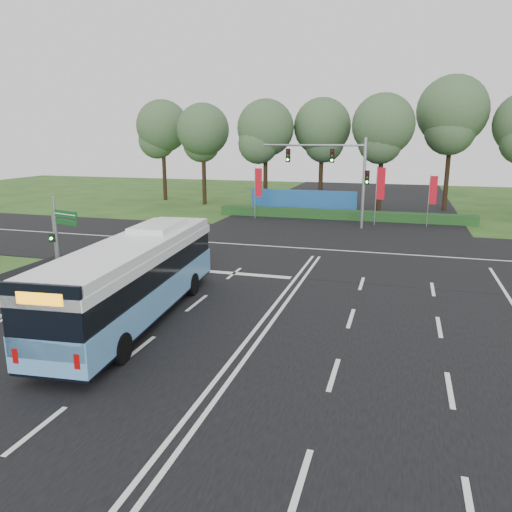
{
  "coord_description": "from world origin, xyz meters",
  "views": [
    {
      "loc": [
        4.95,
        -18.93,
        7.06
      ],
      "look_at": [
        -1.21,
        2.0,
        1.82
      ],
      "focal_mm": 35.0,
      "sensor_mm": 36.0,
      "label": 1
    }
  ],
  "objects": [
    {
      "name": "ground",
      "position": [
        0.0,
        0.0,
        0.0
      ],
      "size": [
        120.0,
        120.0,
        0.0
      ],
      "primitive_type": "plane",
      "color": "#264A18",
      "rests_on": "ground"
    },
    {
      "name": "street_sign",
      "position": [
        -10.34,
        0.53,
        2.71
      ],
      "size": [
        1.63,
        0.58,
        4.34
      ],
      "rotation": [
        0.0,
        0.0,
        -0.3
      ],
      "color": "gray",
      "rests_on": "ground"
    },
    {
      "name": "pedestrian_signal",
      "position": [
        -11.14,
        1.04,
        1.83
      ],
      "size": [
        0.31,
        0.41,
        3.34
      ],
      "rotation": [
        0.0,
        0.0,
        0.42
      ],
      "color": "gray",
      "rests_on": "ground"
    },
    {
      "name": "banner_flag_mid",
      "position": [
        3.12,
        22.31,
        3.1
      ],
      "size": [
        0.7,
        0.17,
        4.77
      ],
      "rotation": [
        0.0,
        0.0,
        -0.17
      ],
      "color": "gray",
      "rests_on": "ground"
    },
    {
      "name": "eucalyptus_row",
      "position": [
        0.38,
        31.34,
        8.21
      ],
      "size": [
        46.98,
        9.9,
        12.71
      ],
      "color": "black",
      "rests_on": "ground"
    },
    {
      "name": "kerb_strip",
      "position": [
        -10.1,
        -3.0,
        0.06
      ],
      "size": [
        0.25,
        18.0,
        0.12
      ],
      "primitive_type": "cube",
      "color": "gray",
      "rests_on": "ground"
    },
    {
      "name": "traffic_light_gantry",
      "position": [
        0.21,
        20.5,
        4.66
      ],
      "size": [
        8.41,
        0.28,
        7.0
      ],
      "color": "gray",
      "rests_on": "ground"
    },
    {
      "name": "blue_hoarding",
      "position": [
        -4.0,
        27.0,
        1.1
      ],
      "size": [
        10.0,
        0.3,
        2.2
      ],
      "primitive_type": "cube",
      "color": "#1A4F90",
      "rests_on": "ground"
    },
    {
      "name": "banner_flag_right",
      "position": [
        7.16,
        22.72,
        2.72
      ],
      "size": [
        0.61,
        0.1,
        4.15
      ],
      "rotation": [
        0.0,
        0.0,
        -0.09
      ],
      "color": "gray",
      "rests_on": "ground"
    },
    {
      "name": "road_cross",
      "position": [
        0.0,
        12.0,
        0.03
      ],
      "size": [
        120.0,
        14.0,
        0.05
      ],
      "primitive_type": "cube",
      "color": "black",
      "rests_on": "ground"
    },
    {
      "name": "city_bus",
      "position": [
        -4.79,
        -2.41,
        1.73
      ],
      "size": [
        3.59,
        12.15,
        3.44
      ],
      "rotation": [
        0.0,
        0.0,
        0.09
      ],
      "color": "#5B98D3",
      "rests_on": "ground"
    },
    {
      "name": "banner_flag_left",
      "position": [
        -7.11,
        22.49,
        2.95
      ],
      "size": [
        0.67,
        0.1,
        4.52
      ],
      "rotation": [
        0.0,
        0.0,
        -0.06
      ],
      "color": "gray",
      "rests_on": "ground"
    },
    {
      "name": "hedge",
      "position": [
        0.0,
        24.5,
        0.4
      ],
      "size": [
        22.0,
        1.2,
        0.8
      ],
      "primitive_type": "cube",
      "color": "#163D19",
      "rests_on": "ground"
    },
    {
      "name": "road_main",
      "position": [
        0.0,
        0.0,
        0.02
      ],
      "size": [
        20.0,
        120.0,
        0.04
      ],
      "primitive_type": "cube",
      "color": "black",
      "rests_on": "ground"
    }
  ]
}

